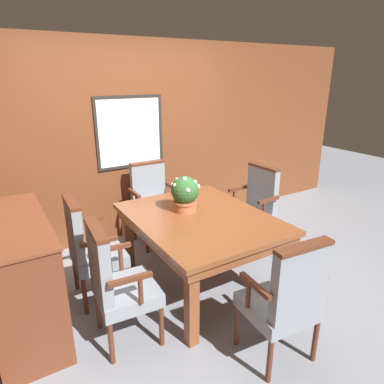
{
  "coord_description": "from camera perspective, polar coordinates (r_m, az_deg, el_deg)",
  "views": [
    {
      "loc": [
        -1.61,
        -2.42,
        2.04
      ],
      "look_at": [
        0.02,
        0.26,
        0.95
      ],
      "focal_mm": 32.0,
      "sensor_mm": 36.0,
      "label": 1
    }
  ],
  "objects": [
    {
      "name": "ground_plane",
      "position": [
        3.55,
        2.0,
        -15.93
      ],
      "size": [
        14.0,
        14.0,
        0.0
      ],
      "primitive_type": "plane",
      "color": "gray"
    },
    {
      "name": "chair_left_far",
      "position": [
        3.3,
        -16.75,
        -8.59
      ],
      "size": [
        0.48,
        0.55,
        1.02
      ],
      "rotation": [
        0.0,
        0.0,
        1.52
      ],
      "color": "#562B19",
      "rests_on": "ground_plane"
    },
    {
      "name": "chair_head_far",
      "position": [
        4.3,
        -6.64,
        -1.29
      ],
      "size": [
        0.54,
        0.46,
        1.02
      ],
      "rotation": [
        0.0,
        0.0,
        -0.0
      ],
      "color": "#562B19",
      "rests_on": "ground_plane"
    },
    {
      "name": "chair_left_near",
      "position": [
        2.75,
        -12.54,
        -14.24
      ],
      "size": [
        0.49,
        0.56,
        1.02
      ],
      "rotation": [
        0.0,
        0.0,
        1.5
      ],
      "color": "#562B19",
      "rests_on": "ground_plane"
    },
    {
      "name": "sideboard_cabinet",
      "position": [
        3.19,
        -26.59,
        -12.38
      ],
      "size": [
        0.52,
        1.31,
        0.96
      ],
      "color": "brown",
      "rests_on": "ground_plane"
    },
    {
      "name": "chair_right_far",
      "position": [
        4.18,
        10.42,
        -2.08
      ],
      "size": [
        0.49,
        0.55,
        1.02
      ],
      "rotation": [
        0.0,
        0.0,
        -1.51
      ],
      "color": "#562B19",
      "rests_on": "ground_plane"
    },
    {
      "name": "dining_table",
      "position": [
        3.32,
        1.35,
        -5.55
      ],
      "size": [
        1.21,
        1.53,
        0.75
      ],
      "color": "brown",
      "rests_on": "ground_plane"
    },
    {
      "name": "wall_back",
      "position": [
        4.42,
        -9.5,
        8.27
      ],
      "size": [
        7.2,
        0.08,
        2.45
      ],
      "color": "brown",
      "rests_on": "ground_plane"
    },
    {
      "name": "chair_head_near",
      "position": [
        2.61,
        15.44,
        -16.53
      ],
      "size": [
        0.56,
        0.5,
        1.02
      ],
      "rotation": [
        0.0,
        0.0,
        3.06
      ],
      "color": "#562B19",
      "rests_on": "ground_plane"
    },
    {
      "name": "potted_plant",
      "position": [
        3.34,
        -1.17,
        -0.25
      ],
      "size": [
        0.29,
        0.28,
        0.36
      ],
      "color": "#B2603D",
      "rests_on": "dining_table"
    }
  ]
}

